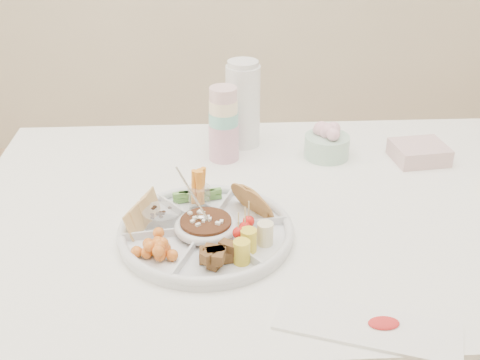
{
  "coord_description": "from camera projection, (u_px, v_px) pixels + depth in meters",
  "views": [
    {
      "loc": [
        -0.17,
        -1.24,
        1.5
      ],
      "look_at": [
        -0.1,
        -0.03,
        0.85
      ],
      "focal_mm": 45.0,
      "sensor_mm": 36.0,
      "label": 1
    }
  ],
  "objects": [
    {
      "name": "dining_table",
      "position": [
        278.0,
        325.0,
        1.63
      ],
      "size": [
        1.52,
        1.02,
        0.76
      ],
      "primitive_type": "cube",
      "color": "white",
      "rests_on": "floor"
    },
    {
      "name": "bean_dip",
      "position": [
        206.0,
        226.0,
        1.31
      ],
      "size": [
        0.13,
        0.13,
        0.04
      ],
      "primitive_type": "cylinder",
      "rotation": [
        0.0,
        0.0,
        0.14
      ],
      "color": "#4B2314",
      "rests_on": "party_tray"
    },
    {
      "name": "pita_raisins",
      "position": [
        152.0,
        211.0,
        1.34
      ],
      "size": [
        0.14,
        0.14,
        0.07
      ],
      "primitive_type": null,
      "rotation": [
        0.0,
        0.0,
        0.14
      ],
      "color": "tan",
      "rests_on": "party_tray"
    },
    {
      "name": "placemat",
      "position": [
        367.0,
        326.0,
        1.07
      ],
      "size": [
        0.35,
        0.22,
        0.01
      ],
      "primitive_type": "cube",
      "rotation": [
        0.0,
        0.0,
        -0.35
      ],
      "color": "white",
      "rests_on": "dining_table"
    },
    {
      "name": "banana_tomato",
      "position": [
        263.0,
        225.0,
        1.26
      ],
      "size": [
        0.13,
        0.13,
        0.09
      ],
      "primitive_type": null,
      "rotation": [
        0.0,
        0.0,
        0.14
      ],
      "color": "#E0D67D",
      "rests_on": "party_tray"
    },
    {
      "name": "flower_bowl",
      "position": [
        327.0,
        141.0,
        1.67
      ],
      "size": [
        0.16,
        0.16,
        0.09
      ],
      "primitive_type": "cylinder",
      "rotation": [
        0.0,
        0.0,
        0.3
      ],
      "color": "#A9D5B7",
      "rests_on": "dining_table"
    },
    {
      "name": "napkin_stack",
      "position": [
        419.0,
        152.0,
        1.66
      ],
      "size": [
        0.16,
        0.14,
        0.05
      ],
      "primitive_type": "cube",
      "rotation": [
        0.0,
        0.0,
        0.13
      ],
      "color": "beige",
      "rests_on": "dining_table"
    },
    {
      "name": "cup_stack",
      "position": [
        224.0,
        120.0,
        1.62
      ],
      "size": [
        0.09,
        0.09,
        0.23
      ],
      "primitive_type": "cylinder",
      "rotation": [
        0.0,
        0.0,
        -0.06
      ],
      "color": "silver",
      "rests_on": "dining_table"
    },
    {
      "name": "carrot_cucumber",
      "position": [
        197.0,
        185.0,
        1.41
      ],
      "size": [
        0.11,
        0.11,
        0.09
      ],
      "primitive_type": null,
      "rotation": [
        0.0,
        0.0,
        0.14
      ],
      "color": "orange",
      "rests_on": "party_tray"
    },
    {
      "name": "tortillas",
      "position": [
        250.0,
        201.0,
        1.38
      ],
      "size": [
        0.13,
        0.13,
        0.07
      ],
      "primitive_type": null,
      "rotation": [
        0.0,
        0.0,
        0.14
      ],
      "color": "tan",
      "rests_on": "party_tray"
    },
    {
      "name": "party_tray",
      "position": [
        206.0,
        229.0,
        1.32
      ],
      "size": [
        0.43,
        0.43,
        0.04
      ],
      "primitive_type": "cylinder",
      "rotation": [
        0.0,
        0.0,
        0.14
      ],
      "color": "white",
      "rests_on": "dining_table"
    },
    {
      "name": "cherries",
      "position": [
        156.0,
        246.0,
        1.24
      ],
      "size": [
        0.12,
        0.12,
        0.04
      ],
      "primitive_type": null,
      "rotation": [
        0.0,
        0.0,
        0.14
      ],
      "color": "gold",
      "rests_on": "party_tray"
    },
    {
      "name": "granola_chunks",
      "position": [
        215.0,
        258.0,
        1.2
      ],
      "size": [
        0.11,
        0.11,
        0.04
      ],
      "primitive_type": null,
      "rotation": [
        0.0,
        0.0,
        0.14
      ],
      "color": "brown",
      "rests_on": "party_tray"
    },
    {
      "name": "thermos",
      "position": [
        243.0,
        103.0,
        1.7
      ],
      "size": [
        0.11,
        0.11,
        0.25
      ],
      "primitive_type": "cylinder",
      "rotation": [
        0.0,
        0.0,
        0.08
      ],
      "color": "white",
      "rests_on": "dining_table"
    }
  ]
}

